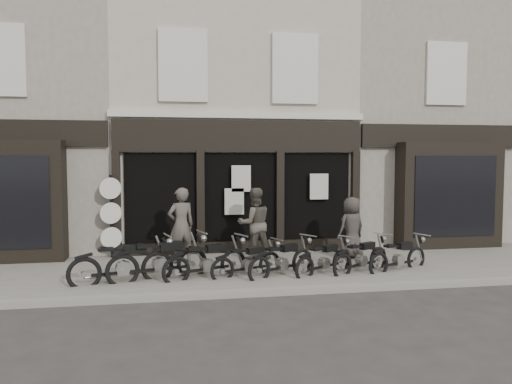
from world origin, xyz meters
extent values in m
plane|color=#2D2B28|center=(0.00, 0.00, 0.00)|extent=(90.00, 90.00, 0.00)
cube|color=#625D57|center=(0.00, 0.90, 0.06)|extent=(30.00, 4.20, 0.12)
cube|color=gray|center=(0.00, -1.25, 0.07)|extent=(30.00, 0.25, 0.13)
cube|color=#B1A798|center=(0.00, 6.00, 4.10)|extent=(7.20, 6.00, 8.20)
cube|color=black|center=(0.00, 2.92, 3.45)|extent=(7.10, 0.18, 0.90)
cube|color=black|center=(0.00, 2.98, 1.50)|extent=(6.50, 0.10, 2.95)
cube|color=black|center=(0.00, 2.91, 0.22)|extent=(7.10, 0.20, 0.44)
cube|color=beige|center=(0.00, 2.95, 4.05)|extent=(7.30, 0.22, 0.18)
cube|color=beige|center=(-1.60, 2.95, 5.40)|extent=(1.35, 0.12, 2.00)
cube|color=black|center=(-1.60, 2.98, 5.40)|extent=(1.05, 0.06, 1.70)
cube|color=beige|center=(1.60, 2.95, 5.40)|extent=(1.35, 0.12, 2.00)
cube|color=black|center=(1.60, 2.98, 5.40)|extent=(1.05, 0.06, 1.70)
cube|color=black|center=(-3.45, 2.90, 1.55)|extent=(0.22, 0.22, 3.00)
cube|color=black|center=(-1.15, 2.90, 1.55)|extent=(0.22, 0.22, 3.00)
cube|color=black|center=(1.15, 2.90, 1.55)|extent=(0.22, 0.22, 3.00)
cube|color=black|center=(3.45, 2.90, 1.55)|extent=(0.22, 0.22, 3.00)
cube|color=beige|center=(0.00, 2.80, 2.25)|extent=(0.55, 0.04, 0.75)
cube|color=beige|center=(2.30, 2.80, 2.00)|extent=(0.55, 0.04, 0.75)
cube|color=beige|center=(-0.20, 2.80, 1.60)|extent=(0.55, 0.04, 0.75)
cube|color=gray|center=(-6.35, 6.00, 4.10)|extent=(5.50, 6.00, 8.20)
cube|color=black|center=(-6.35, 2.65, 1.70)|extent=(3.20, 0.70, 3.20)
cube|color=black|center=(-6.35, 2.95, 3.50)|extent=(5.40, 0.16, 0.70)
cube|color=black|center=(-6.35, 2.99, 5.40)|extent=(1.00, 0.06, 1.60)
cube|color=gray|center=(6.35, 6.00, 4.10)|extent=(5.50, 6.00, 8.20)
cube|color=black|center=(6.35, 2.65, 1.70)|extent=(3.20, 0.70, 3.20)
cube|color=black|center=(6.35, 2.30, 1.70)|extent=(2.60, 0.06, 2.40)
cube|color=black|center=(6.35, 2.95, 3.50)|extent=(5.40, 0.16, 0.70)
cube|color=beige|center=(6.35, 2.96, 5.40)|extent=(1.30, 0.10, 1.90)
cube|color=black|center=(6.35, 2.99, 5.40)|extent=(1.00, 0.06, 1.60)
torus|color=black|center=(-2.30, 0.14, 0.36)|extent=(0.74, 0.28, 0.74)
torus|color=black|center=(-3.83, -0.25, 0.36)|extent=(0.74, 0.28, 0.74)
cube|color=black|center=(-3.07, -0.06, 0.32)|extent=(1.27, 0.37, 0.07)
cube|color=gray|center=(-3.05, -0.05, 0.41)|extent=(0.30, 0.25, 0.28)
cube|color=black|center=(-2.79, 0.01, 0.82)|extent=(0.53, 0.30, 0.19)
cube|color=black|center=(-3.38, -0.14, 0.87)|extent=(0.37, 0.29, 0.07)
cylinder|color=gray|center=(-2.07, 0.20, 1.08)|extent=(0.19, 0.62, 0.04)
torus|color=black|center=(-1.51, 0.35, 0.37)|extent=(0.75, 0.33, 0.76)
torus|color=black|center=(-3.05, -0.14, 0.37)|extent=(0.75, 0.33, 0.76)
cube|color=black|center=(-2.28, 0.10, 0.33)|extent=(1.28, 0.46, 0.07)
cube|color=gray|center=(-2.26, 0.11, 0.42)|extent=(0.32, 0.27, 0.29)
cube|color=black|center=(-2.00, 0.19, 0.84)|extent=(0.54, 0.34, 0.19)
cube|color=black|center=(-2.60, 0.00, 0.88)|extent=(0.39, 0.31, 0.07)
cylinder|color=gray|center=(-1.28, 0.42, 1.11)|extent=(0.23, 0.63, 0.04)
torus|color=black|center=(-0.55, 0.37, 0.34)|extent=(0.67, 0.36, 0.69)
torus|color=black|center=(-1.89, -0.21, 0.34)|extent=(0.67, 0.36, 0.69)
cube|color=black|center=(-1.22, 0.08, 0.30)|extent=(1.12, 0.52, 0.06)
cube|color=gray|center=(-1.20, 0.08, 0.38)|extent=(0.29, 0.26, 0.26)
cube|color=black|center=(-0.98, 0.18, 0.76)|extent=(0.49, 0.34, 0.17)
cube|color=black|center=(-1.50, -0.04, 0.80)|extent=(0.36, 0.31, 0.06)
cylinder|color=gray|center=(-0.34, 0.46, 1.00)|extent=(0.27, 0.55, 0.04)
torus|color=black|center=(0.34, 0.35, 0.30)|extent=(0.59, 0.30, 0.61)
torus|color=black|center=(-0.86, -0.14, 0.30)|extent=(0.59, 0.30, 0.61)
cube|color=black|center=(-0.26, 0.11, 0.26)|extent=(1.00, 0.44, 0.05)
cube|color=gray|center=(-0.24, 0.11, 0.33)|extent=(0.26, 0.23, 0.23)
cube|color=black|center=(-0.05, 0.19, 0.67)|extent=(0.44, 0.30, 0.15)
cube|color=black|center=(-0.51, 0.01, 0.71)|extent=(0.31, 0.27, 0.05)
cylinder|color=gray|center=(0.52, 0.43, 0.89)|extent=(0.23, 0.49, 0.03)
torus|color=black|center=(1.14, 0.36, 0.32)|extent=(0.60, 0.41, 0.65)
torus|color=black|center=(-0.05, -0.35, 0.32)|extent=(0.60, 0.41, 0.65)
cube|color=black|center=(0.54, 0.00, 0.28)|extent=(1.00, 0.63, 0.06)
cube|color=gray|center=(0.56, 0.01, 0.36)|extent=(0.28, 0.27, 0.25)
cube|color=black|center=(0.76, 0.13, 0.72)|extent=(0.46, 0.37, 0.16)
cube|color=black|center=(0.30, -0.14, 0.76)|extent=(0.34, 0.31, 0.06)
cylinder|color=gray|center=(1.32, 0.47, 0.95)|extent=(0.31, 0.49, 0.03)
torus|color=black|center=(2.13, 0.36, 0.30)|extent=(0.56, 0.39, 0.61)
torus|color=black|center=(1.02, -0.32, 0.30)|extent=(0.56, 0.39, 0.61)
cube|color=black|center=(1.57, 0.02, 0.26)|extent=(0.94, 0.59, 0.05)
cube|color=gray|center=(1.59, 0.03, 0.34)|extent=(0.27, 0.25, 0.23)
cube|color=black|center=(1.77, 0.14, 0.68)|extent=(0.43, 0.34, 0.15)
cube|color=black|center=(1.34, -0.12, 0.71)|extent=(0.32, 0.29, 0.05)
cylinder|color=gray|center=(2.30, 0.46, 0.89)|extent=(0.30, 0.46, 0.03)
torus|color=black|center=(3.11, 0.39, 0.31)|extent=(0.59, 0.39, 0.63)
torus|color=black|center=(1.93, -0.28, 0.31)|extent=(0.59, 0.39, 0.63)
cube|color=black|center=(2.52, 0.05, 0.27)|extent=(0.98, 0.59, 0.06)
cube|color=gray|center=(2.54, 0.06, 0.35)|extent=(0.28, 0.26, 0.24)
cube|color=black|center=(2.73, 0.17, 0.70)|extent=(0.45, 0.35, 0.16)
cube|color=black|center=(2.28, -0.09, 0.74)|extent=(0.33, 0.30, 0.06)
cylinder|color=gray|center=(3.28, 0.49, 0.93)|extent=(0.30, 0.49, 0.03)
torus|color=black|center=(4.07, 0.28, 0.31)|extent=(0.60, 0.31, 0.62)
torus|color=black|center=(2.85, -0.23, 0.31)|extent=(0.60, 0.31, 0.62)
cube|color=black|center=(3.46, 0.02, 0.27)|extent=(1.02, 0.46, 0.05)
cube|color=gray|center=(3.48, 0.03, 0.34)|extent=(0.27, 0.24, 0.24)
cube|color=black|center=(3.68, 0.11, 0.69)|extent=(0.45, 0.30, 0.15)
cube|color=black|center=(3.21, -0.09, 0.72)|extent=(0.32, 0.27, 0.05)
cylinder|color=gray|center=(4.25, 0.35, 0.91)|extent=(0.23, 0.50, 0.03)
imported|color=#4B443E|center=(-1.73, 1.75, 1.10)|extent=(0.83, 0.67, 1.95)
imported|color=#49443B|center=(0.22, 1.88, 1.08)|extent=(1.02, 0.85, 1.92)
imported|color=#35302C|center=(2.84, 1.53, 0.95)|extent=(0.95, 0.78, 1.67)
cylinder|color=black|center=(-3.58, 2.73, 0.03)|extent=(0.37, 0.37, 0.06)
cylinder|color=black|center=(-3.58, 2.73, 1.19)|extent=(0.07, 0.07, 2.38)
cylinder|color=black|center=(-3.58, 2.69, 2.02)|extent=(0.56, 0.22, 0.58)
cylinder|color=beige|center=(-3.58, 2.67, 2.02)|extent=(0.55, 0.19, 0.58)
cylinder|color=black|center=(-3.58, 2.69, 1.34)|extent=(0.56, 0.22, 0.58)
cylinder|color=beige|center=(-3.58, 2.67, 1.34)|extent=(0.55, 0.19, 0.58)
cylinder|color=black|center=(-3.58, 2.69, 0.67)|extent=(0.56, 0.22, 0.58)
cylinder|color=beige|center=(-3.58, 2.67, 0.67)|extent=(0.55, 0.19, 0.58)
camera|label=1|loc=(-2.01, -11.21, 2.86)|focal=35.00mm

